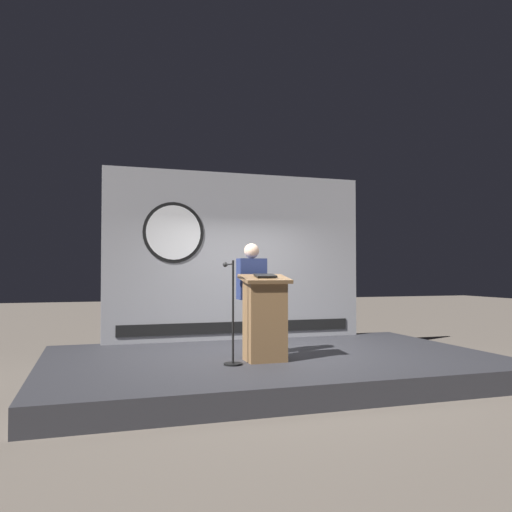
{
  "coord_description": "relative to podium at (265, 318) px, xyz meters",
  "views": [
    {
      "loc": [
        -2.5,
        -7.06,
        1.52
      ],
      "look_at": [
        -0.25,
        -0.02,
        1.74
      ],
      "focal_mm": 36.02,
      "sensor_mm": 36.0,
      "label": 1
    }
  ],
  "objects": [
    {
      "name": "speaker_person",
      "position": [
        -0.04,
        0.48,
        0.25
      ],
      "size": [
        0.4,
        0.26,
        1.62
      ],
      "color": "black",
      "rests_on": "stage_platform"
    },
    {
      "name": "ground_plane",
      "position": [
        0.25,
        0.42,
        -0.88
      ],
      "size": [
        40.0,
        40.0,
        0.0
      ],
      "primitive_type": "plane",
      "color": "#6B6056"
    },
    {
      "name": "stage_platform",
      "position": [
        0.25,
        0.42,
        -0.73
      ],
      "size": [
        6.4,
        4.0,
        0.3
      ],
      "primitive_type": "cube",
      "color": "#333338",
      "rests_on": "ground"
    },
    {
      "name": "microphone_stand",
      "position": [
        -0.49,
        -0.09,
        -0.11
      ],
      "size": [
        0.24,
        0.57,
        1.36
      ],
      "color": "black",
      "rests_on": "stage_platform"
    },
    {
      "name": "banner_display",
      "position": [
        0.22,
        2.27,
        0.91
      ],
      "size": [
        4.72,
        0.12,
        2.99
      ],
      "color": "#9E9EA3",
      "rests_on": "stage_platform"
    },
    {
      "name": "podium",
      "position": [
        0.0,
        0.0,
        0.0
      ],
      "size": [
        0.64,
        0.5,
        1.19
      ],
      "color": "olive",
      "rests_on": "stage_platform"
    }
  ]
}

